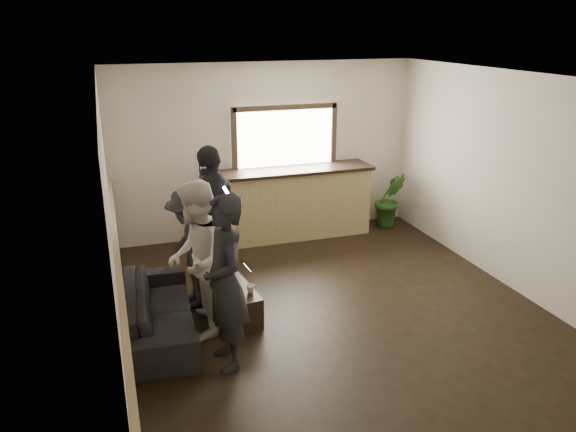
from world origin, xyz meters
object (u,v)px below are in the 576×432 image
object	(u,v)px
potted_plant	(390,199)
person_b	(197,260)
cup_b	(250,289)
bar_counter	(290,199)
person_a	(225,283)
cup_a	(215,281)
coffee_table	(232,303)
person_d	(213,214)
sofa	(158,310)
person_c	(190,248)

from	to	relation	value
potted_plant	person_b	world-z (taller)	person_b
cup_b	potted_plant	distance (m)	4.03
bar_counter	person_a	world-z (taller)	bar_counter
cup_a	person_a	bearing A→B (deg)	-94.86
coffee_table	person_d	xyz separation A→B (m)	(0.02, 1.14, 0.75)
sofa	coffee_table	size ratio (longest dim) A/B	2.26
cup_b	person_a	size ratio (longest dim) A/B	0.06
bar_counter	cup_a	world-z (taller)	bar_counter
sofa	person_d	xyz separation A→B (m)	(0.89, 1.22, 0.66)
bar_counter	person_a	bearing A→B (deg)	-118.20
cup_b	person_c	bearing A→B (deg)	131.57
person_d	person_b	bearing A→B (deg)	23.87
cup_b	person_b	bearing A→B (deg)	-174.52
coffee_table	cup_a	world-z (taller)	cup_a
potted_plant	person_a	size ratio (longest dim) A/B	0.52
cup_a	person_a	size ratio (longest dim) A/B	0.07
bar_counter	coffee_table	xyz separation A→B (m)	(-1.52, -2.40, -0.45)
person_b	coffee_table	bearing A→B (deg)	132.73
person_c	bar_counter	bearing A→B (deg)	124.94
person_b	person_d	world-z (taller)	person_d
sofa	potted_plant	size ratio (longest dim) A/B	2.04
cup_b	person_d	xyz separation A→B (m)	(-0.17, 1.30, 0.51)
sofa	cup_a	size ratio (longest dim) A/B	15.76
cup_b	person_a	world-z (taller)	person_a
sofa	coffee_table	bearing A→B (deg)	-81.13
bar_counter	person_b	world-z (taller)	bar_counter
cup_b	person_a	xyz separation A→B (m)	(-0.44, -0.75, 0.49)
coffee_table	cup_a	distance (m)	0.33
coffee_table	person_a	bearing A→B (deg)	-105.58
cup_b	bar_counter	bearing A→B (deg)	62.49
potted_plant	person_b	distance (m)	4.57
coffee_table	person_a	distance (m)	1.20
cup_b	person_c	size ratio (longest dim) A/B	0.07
cup_a	person_d	distance (m)	1.11
potted_plant	person_a	distance (m)	4.87
cup_a	cup_b	world-z (taller)	cup_a
bar_counter	potted_plant	world-z (taller)	bar_counter
cup_a	person_b	world-z (taller)	person_b
cup_a	person_c	world-z (taller)	person_c
cup_b	person_c	world-z (taller)	person_c
cup_b	person_a	bearing A→B (deg)	-120.48
coffee_table	person_c	size ratio (longest dim) A/B	0.56
sofa	person_c	size ratio (longest dim) A/B	1.28
person_c	person_d	bearing A→B (deg)	137.56
coffee_table	person_a	size ratio (longest dim) A/B	0.47
potted_plant	person_d	world-z (taller)	person_d
cup_a	cup_b	xyz separation A→B (m)	(0.35, -0.34, -0.00)
person_d	cup_a	bearing A→B (deg)	31.20
potted_plant	person_c	xyz separation A→B (m)	(-3.73, -1.86, 0.28)
person_d	person_c	bearing A→B (deg)	9.20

